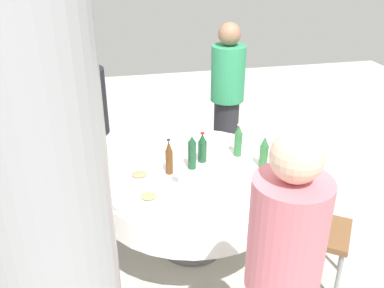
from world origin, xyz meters
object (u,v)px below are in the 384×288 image
(wine_glass_rear, at_px, (278,172))
(bottle_brown_mid, at_px, (169,158))
(dining_table, at_px, (192,184))
(plate_south, at_px, (149,198))
(wine_glass_near, at_px, (178,172))
(plate_right, at_px, (224,142))
(bottle_dark_green_inner, at_px, (202,148))
(bottle_green_near, at_px, (264,153))
(person_mid, at_px, (69,203))
(bottle_dark_green_north, at_px, (192,153))
(person_inner, at_px, (90,132))
(person_north, at_px, (281,286))
(bottle_green_rear, at_px, (238,141))
(chair_west, at_px, (311,220))
(plate_east, at_px, (140,176))
(person_near, at_px, (227,99))

(wine_glass_rear, bearing_deg, bottle_brown_mid, -23.44)
(dining_table, bearing_deg, plate_south, 43.56)
(bottle_brown_mid, xyz_separation_m, plate_south, (0.20, 0.32, -0.12))
(wine_glass_near, distance_m, plate_right, 0.77)
(bottle_dark_green_inner, bearing_deg, dining_table, 41.92)
(bottle_green_near, distance_m, person_mid, 1.47)
(bottle_dark_green_north, bearing_deg, dining_table, -114.82)
(dining_table, height_order, person_inner, person_inner)
(bottle_green_near, distance_m, person_inner, 1.49)
(plate_right, height_order, person_north, person_north)
(bottle_brown_mid, height_order, bottle_green_rear, bottle_brown_mid)
(bottle_brown_mid, height_order, wine_glass_rear, bottle_brown_mid)
(person_mid, distance_m, chair_west, 1.68)
(bottle_dark_green_inner, height_order, chair_west, bottle_dark_green_inner)
(bottle_green_near, height_order, bottle_green_rear, bottle_green_rear)
(plate_east, bearing_deg, bottle_green_rear, -167.46)
(bottle_dark_green_north, height_order, wine_glass_rear, bottle_dark_green_north)
(dining_table, distance_m, wine_glass_rear, 0.70)
(person_north, distance_m, person_inner, 2.23)
(person_north, distance_m, person_near, 2.60)
(bottle_green_near, relative_size, person_inner, 0.17)
(bottle_green_near, height_order, person_north, person_north)
(dining_table, height_order, wine_glass_near, wine_glass_near)
(bottle_dark_green_north, xyz_separation_m, bottle_green_rear, (-0.41, -0.13, -0.00))
(plate_east, bearing_deg, wine_glass_rear, 162.44)
(plate_south, bearing_deg, bottle_green_rear, -148.17)
(bottle_green_rear, distance_m, plate_right, 0.28)
(plate_south, bearing_deg, person_north, 114.87)
(person_near, bearing_deg, person_mid, -105.15)
(bottle_brown_mid, distance_m, wine_glass_rear, 0.80)
(chair_west, bearing_deg, person_mid, -57.74)
(bottle_green_rear, height_order, person_near, person_near)
(bottle_green_rear, distance_m, wine_glass_near, 0.64)
(plate_south, bearing_deg, person_near, -123.69)
(plate_south, xyz_separation_m, chair_west, (-1.13, 0.18, -0.23))
(chair_west, bearing_deg, dining_table, -90.00)
(bottle_dark_green_north, height_order, person_inner, person_inner)
(bottle_dark_green_north, relative_size, plate_south, 1.13)
(bottle_green_rear, distance_m, plate_east, 0.85)
(dining_table, bearing_deg, wine_glass_rear, 146.94)
(plate_right, bearing_deg, bottle_brown_mid, 36.98)
(dining_table, xyz_separation_m, bottle_green_rear, (-0.41, -0.13, 0.27))
(plate_right, relative_size, chair_west, 0.28)
(person_near, bearing_deg, plate_south, -95.14)
(chair_west, bearing_deg, plate_south, -63.46)
(dining_table, bearing_deg, person_mid, 26.56)
(bottle_green_near, bearing_deg, person_north, 71.99)
(bottle_brown_mid, height_order, chair_west, bottle_brown_mid)
(dining_table, height_order, plate_east, plate_east)
(wine_glass_near, bearing_deg, bottle_dark_green_inner, -130.50)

